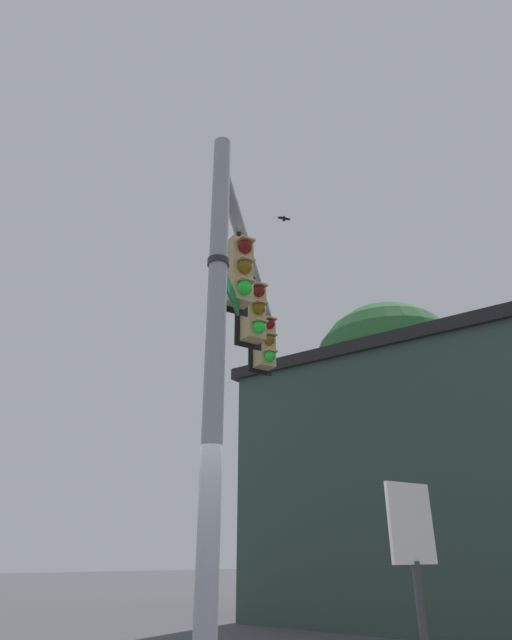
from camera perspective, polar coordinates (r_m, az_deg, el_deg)
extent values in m
cylinder|color=gray|center=(5.73, -4.68, -5.66)|extent=(0.23, 0.23, 6.65)
cylinder|color=gray|center=(9.14, -0.55, 6.06)|extent=(3.43, 3.92, 0.20)
cylinder|color=black|center=(8.04, -1.93, 9.17)|extent=(0.08, 0.08, 0.18)
cube|color=tan|center=(7.72, -2.00, 5.37)|extent=(0.36, 0.30, 1.05)
sphere|color=#590F0F|center=(7.76, -1.25, 8.20)|extent=(0.22, 0.22, 0.22)
cube|color=tan|center=(7.80, -1.16, 8.88)|extent=(0.24, 0.20, 0.03)
sphere|color=brown|center=(7.58, -1.27, 5.97)|extent=(0.22, 0.22, 0.22)
cube|color=tan|center=(7.62, -1.19, 6.68)|extent=(0.24, 0.20, 0.03)
sphere|color=#1EE533|center=(7.41, -1.30, 3.63)|extent=(0.22, 0.22, 0.22)
cube|color=tan|center=(7.44, -1.21, 4.37)|extent=(0.24, 0.20, 0.03)
cube|color=black|center=(7.85, -2.63, 4.84)|extent=(0.54, 0.03, 1.22)
cylinder|color=black|center=(9.27, -0.31, 4.26)|extent=(0.08, 0.08, 0.18)
cube|color=tan|center=(8.99, -0.31, 0.82)|extent=(0.36, 0.30, 1.05)
sphere|color=#590F0F|center=(9.00, 0.33, 3.27)|extent=(0.22, 0.22, 0.22)
cube|color=tan|center=(9.03, 0.39, 3.88)|extent=(0.24, 0.20, 0.03)
sphere|color=brown|center=(8.84, 0.33, 1.26)|extent=(0.22, 0.22, 0.22)
cube|color=tan|center=(8.87, 0.40, 1.89)|extent=(0.24, 0.20, 0.03)
sphere|color=#1EE533|center=(8.70, 0.34, -0.81)|extent=(0.22, 0.22, 0.22)
cube|color=tan|center=(8.72, 0.41, -0.17)|extent=(0.24, 0.20, 0.03)
cube|color=black|center=(9.12, -0.88, 0.44)|extent=(0.54, 0.03, 1.22)
cylinder|color=black|center=(10.55, 0.92, 0.52)|extent=(0.08, 0.08, 0.18)
cube|color=tan|center=(10.30, 0.94, -2.58)|extent=(0.36, 0.30, 1.05)
sphere|color=#590F0F|center=(10.29, 1.50, -0.44)|extent=(0.22, 0.22, 0.22)
cube|color=tan|center=(10.32, 1.56, 0.10)|extent=(0.24, 0.20, 0.03)
sphere|color=brown|center=(10.16, 1.52, -2.25)|extent=(0.22, 0.22, 0.22)
cube|color=tan|center=(10.18, 1.58, -1.69)|extent=(0.24, 0.20, 0.03)
sphere|color=#1EE533|center=(10.03, 1.55, -4.10)|extent=(0.22, 0.22, 0.22)
cube|color=tan|center=(10.05, 1.60, -3.53)|extent=(0.24, 0.20, 0.03)
cube|color=black|center=(10.43, 0.43, -2.88)|extent=(0.54, 0.03, 1.22)
cube|color=#147238|center=(6.94, -2.93, 3.34)|extent=(0.81, 0.93, 0.22)
cube|color=white|center=(6.95, -2.98, 3.31)|extent=(0.79, 0.91, 0.04)
cylinder|color=#262626|center=(6.31, -4.25, 6.41)|extent=(0.27, 0.27, 0.08)
ellipsoid|color=black|center=(12.31, 3.16, 11.26)|extent=(0.18, 0.21, 0.07)
cube|color=black|center=(12.31, 3.06, 11.29)|extent=(0.24, 0.20, 0.07)
cube|color=black|center=(12.32, 3.25, 11.30)|extent=(0.24, 0.19, 0.09)
cube|color=#33473D|center=(14.18, 22.13, -17.20)|extent=(9.34, 10.85, 5.73)
cube|color=#193F1E|center=(17.59, 25.08, -16.87)|extent=(4.02, 7.98, 0.30)
cube|color=black|center=(14.79, 20.30, -5.62)|extent=(9.71, 11.28, 0.30)
cylinder|color=#4C3823|center=(13.83, 16.42, -20.75)|extent=(0.38, 0.38, 4.33)
sphere|color=#28602D|center=(14.47, 14.73, -6.31)|extent=(4.20, 4.20, 4.20)
cube|color=silver|center=(5.69, 16.93, -20.86)|extent=(0.60, 0.04, 0.76)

